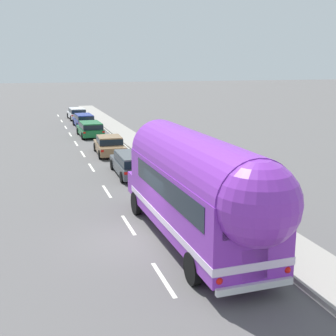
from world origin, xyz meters
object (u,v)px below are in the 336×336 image
(car_lead, at_px, (132,163))
(car_fifth, at_px, (77,113))
(car_third, at_px, (90,128))
(car_fourth, at_px, (84,120))
(painted_bus, at_px, (199,187))
(car_second, at_px, (109,145))

(car_lead, xyz_separation_m, car_fifth, (-0.15, 28.91, -0.01))
(car_third, distance_m, car_fourth, 6.70)
(car_lead, bearing_deg, painted_bus, -90.71)
(painted_bus, distance_m, car_fifth, 40.14)
(car_second, bearing_deg, car_third, 91.43)
(painted_bus, xyz_separation_m, car_fourth, (-0.02, 33.24, -1.51))
(car_fifth, bearing_deg, painted_bus, -89.99)
(car_third, bearing_deg, car_lead, -88.58)
(painted_bus, bearing_deg, car_lead, 89.29)
(car_lead, relative_size, car_fourth, 1.09)
(car_second, bearing_deg, car_fourth, 89.97)
(painted_bus, height_order, car_third, painted_bus)
(car_second, xyz_separation_m, car_fifth, (0.02, 22.18, 0.05))
(car_lead, relative_size, car_second, 1.07)
(painted_bus, xyz_separation_m, car_second, (-0.03, 17.92, -1.57))
(car_lead, distance_m, car_second, 6.73)
(painted_bus, xyz_separation_m, car_lead, (0.14, 11.20, -1.51))
(painted_bus, relative_size, car_second, 2.51)
(painted_bus, distance_m, car_lead, 11.30)
(painted_bus, bearing_deg, car_fifth, 90.01)
(car_second, bearing_deg, painted_bus, -89.92)
(car_fourth, bearing_deg, painted_bus, -89.97)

